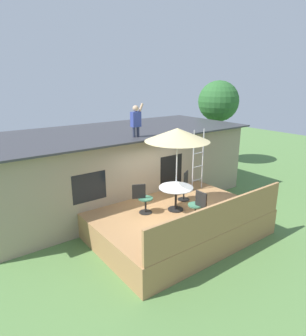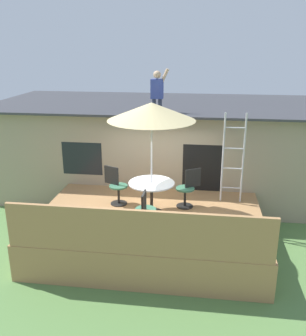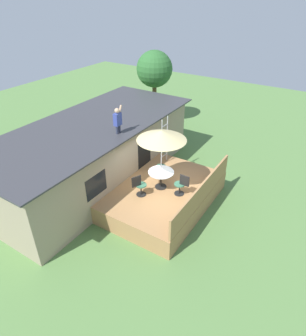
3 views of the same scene
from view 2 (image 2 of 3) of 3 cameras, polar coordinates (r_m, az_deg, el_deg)
ground_plane at (r=9.12m, az=-0.37°, el=-11.43°), size 40.00×40.00×0.00m
house at (r=11.90m, az=2.05°, el=3.17°), size 10.50×4.50×2.80m
deck at (r=8.93m, az=-0.38°, el=-9.20°), size 5.08×3.65×0.80m
deck_railing at (r=6.98m, az=-2.47°, el=-9.72°), size 4.98×0.08×0.90m
patio_table at (r=8.56m, az=-0.22°, el=-3.19°), size 1.04×1.04×0.74m
patio_umbrella at (r=8.08m, az=-0.24°, el=8.51°), size 1.90×1.90×2.54m
step_ladder at (r=9.23m, az=11.98°, el=1.41°), size 0.52×0.04×2.20m
person_figure at (r=9.98m, az=0.67°, el=11.95°), size 0.47×0.20×1.11m
patio_chair_left at (r=9.16m, az=-5.61°, el=-2.67°), size 0.59×0.44×0.92m
patio_chair_right at (r=8.99m, az=5.28°, el=-3.07°), size 0.57×0.44×0.92m
patio_chair_near at (r=7.77m, az=-1.22°, el=-6.58°), size 0.44×0.62×0.92m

